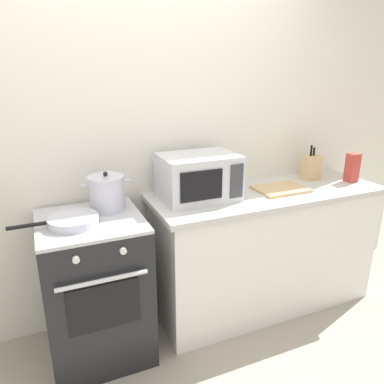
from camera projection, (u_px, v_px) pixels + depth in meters
back_wall at (172, 143)px, 2.60m from camera, size 4.40×0.10×2.50m
lower_cabinet_right at (264, 251)px, 2.78m from camera, size 1.64×0.56×0.88m
countertop_right at (268, 194)px, 2.63m from camera, size 1.70×0.60×0.04m
stove at (96, 287)px, 2.29m from camera, size 0.60×0.64×0.92m
stock_pot at (107, 193)px, 2.25m from camera, size 0.31×0.22×0.24m
frying_pan at (72, 221)px, 2.05m from camera, size 0.48×0.28×0.05m
microwave at (198, 177)px, 2.43m from camera, size 0.50×0.37×0.30m
cutting_board at (281, 189)px, 2.64m from camera, size 0.36×0.26×0.02m
knife_block at (311, 167)px, 2.87m from camera, size 0.13×0.10×0.27m
pasta_box at (352, 168)px, 2.81m from camera, size 0.08×0.08×0.22m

